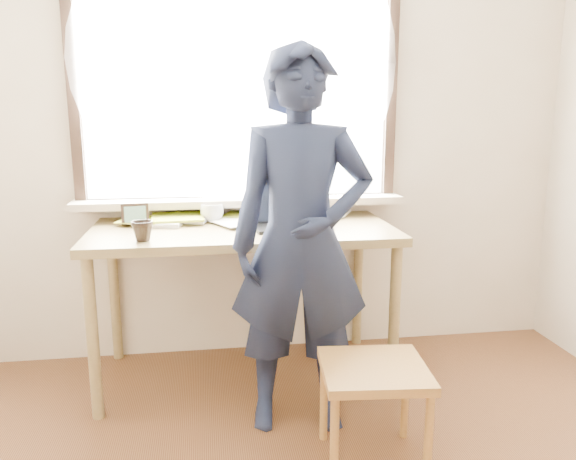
{
  "coord_description": "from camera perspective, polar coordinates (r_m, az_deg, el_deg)",
  "views": [
    {
      "loc": [
        -0.41,
        -1.25,
        1.44
      ],
      "look_at": [
        -0.07,
        0.95,
        0.96
      ],
      "focal_mm": 35.0,
      "sensor_mm": 36.0,
      "label": 1
    }
  ],
  "objects": [
    {
      "name": "mouse",
      "position": [
        2.91,
        3.99,
        0.53
      ],
      "size": [
        0.09,
        0.06,
        0.03
      ],
      "primitive_type": "ellipsoid",
      "color": "black",
      "rests_on": "desk"
    },
    {
      "name": "book_a",
      "position": [
        3.15,
        -11.79,
        1.16
      ],
      "size": [
        0.35,
        0.37,
        0.03
      ],
      "primitive_type": "imported",
      "rotation": [
        0.0,
        0.0,
        0.59
      ],
      "color": "white",
      "rests_on": "desk"
    },
    {
      "name": "picture_frame",
      "position": [
        3.05,
        -15.27,
        1.39
      ],
      "size": [
        0.14,
        0.04,
        0.11
      ],
      "color": "black",
      "rests_on": "desk"
    },
    {
      "name": "laptop",
      "position": [
        2.93,
        -0.41,
        1.4
      ],
      "size": [
        0.37,
        0.31,
        0.23
      ],
      "color": "black",
      "rests_on": "desk"
    },
    {
      "name": "book_b",
      "position": [
        3.29,
        3.23,
        1.75
      ],
      "size": [
        0.25,
        0.28,
        0.02
      ],
      "primitive_type": "imported",
      "rotation": [
        0.0,
        0.0,
        -0.44
      ],
      "color": "white",
      "rests_on": "desk"
    },
    {
      "name": "desk",
      "position": [
        2.97,
        -4.58,
        -1.31
      ],
      "size": [
        1.57,
        0.78,
        0.84
      ],
      "color": "olive",
      "rests_on": "ground"
    },
    {
      "name": "desk_clutter",
      "position": [
        3.12,
        -8.89,
        1.2
      ],
      "size": [
        0.92,
        0.53,
        0.03
      ],
      "color": "white",
      "rests_on": "desk"
    },
    {
      "name": "mug_white",
      "position": [
        3.09,
        -7.71,
        1.75
      ],
      "size": [
        0.17,
        0.17,
        0.1
      ],
      "primitive_type": "imported",
      "rotation": [
        0.0,
        0.0,
        0.5
      ],
      "color": "white",
      "rests_on": "desk"
    },
    {
      "name": "mug_dark",
      "position": [
        2.7,
        -14.56,
        -0.11
      ],
      "size": [
        0.11,
        0.11,
        0.09
      ],
      "primitive_type": "imported",
      "rotation": [
        0.0,
        0.0,
        -0.12
      ],
      "color": "black",
      "rests_on": "desk"
    },
    {
      "name": "work_chair",
      "position": [
        2.38,
        8.71,
        -14.92
      ],
      "size": [
        0.46,
        0.44,
        0.43
      ],
      "color": "#9F6F34",
      "rests_on": "ground"
    },
    {
      "name": "room_shell",
      "position": [
        1.51,
        6.63,
        19.5
      ],
      "size": [
        3.52,
        4.02,
        2.61
      ],
      "color": "beige",
      "rests_on": "ground"
    },
    {
      "name": "person",
      "position": [
        2.49,
        1.35,
        -1.32
      ],
      "size": [
        0.66,
        0.46,
        1.72
      ],
      "primitive_type": "imported",
      "rotation": [
        0.0,
        0.0,
        -0.09
      ],
      "color": "black",
      "rests_on": "ground"
    }
  ]
}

